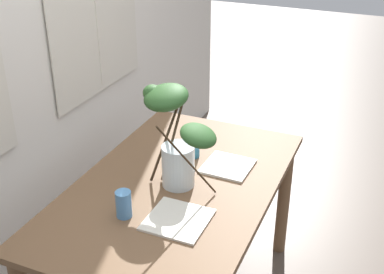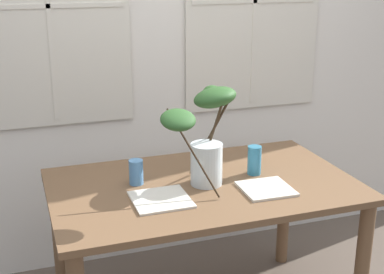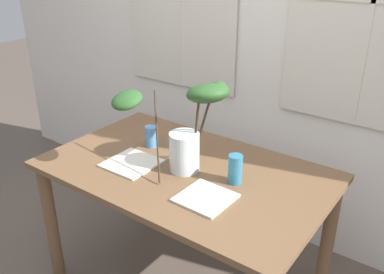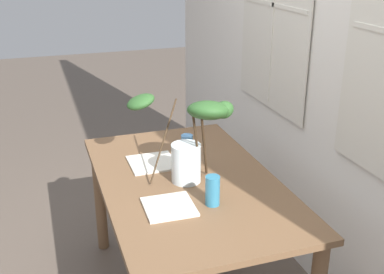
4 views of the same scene
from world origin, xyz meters
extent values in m
cube|color=silver|center=(0.00, 0.83, 1.54)|extent=(4.88, 0.12, 3.08)
cube|color=white|center=(-0.60, 0.76, 1.56)|extent=(0.80, 0.01, 1.24)
cube|color=silver|center=(-0.60, 0.76, 1.56)|extent=(0.87, 0.01, 1.31)
cube|color=silver|center=(-0.60, 0.76, 1.56)|extent=(0.02, 0.01, 1.24)
cube|color=silver|center=(-0.60, 0.76, 1.56)|extent=(0.80, 0.01, 0.02)
cube|color=white|center=(0.60, 0.76, 1.56)|extent=(0.80, 0.01, 1.24)
cube|color=silver|center=(0.60, 0.76, 1.56)|extent=(0.87, 0.01, 1.31)
cube|color=silver|center=(0.60, 0.76, 1.56)|extent=(0.02, 0.01, 1.24)
cube|color=silver|center=(0.60, 0.76, 1.56)|extent=(0.80, 0.01, 0.02)
cube|color=brown|center=(0.00, 0.00, 0.75)|extent=(1.46, 0.89, 0.03)
cylinder|color=brown|center=(0.67, -0.39, 0.37)|extent=(0.07, 0.07, 0.74)
cylinder|color=brown|center=(-0.67, 0.39, 0.37)|extent=(0.07, 0.07, 0.74)
cylinder|color=brown|center=(0.67, 0.39, 0.37)|extent=(0.07, 0.07, 0.74)
cylinder|color=silver|center=(0.01, -0.01, 0.87)|extent=(0.15, 0.15, 0.20)
cylinder|color=silver|center=(0.01, -0.01, 0.81)|extent=(0.14, 0.14, 0.06)
cylinder|color=#382819|center=(0.05, 0.03, 0.97)|extent=(0.11, 0.09, 0.39)
ellipsoid|color=#285123|center=(0.08, 0.08, 1.17)|extent=(0.30, 0.30, 0.14)
cylinder|color=#382819|center=(-0.09, -0.10, 0.97)|extent=(0.19, 0.21, 0.38)
ellipsoid|color=#285123|center=(-0.19, -0.19, 1.16)|extent=(0.21, 0.22, 0.12)
cylinder|color=#382819|center=(0.05, 0.07, 0.97)|extent=(0.18, 0.11, 0.39)
ellipsoid|color=#285123|center=(0.10, 0.15, 1.17)|extent=(0.14, 0.15, 0.12)
cylinder|color=#4C84BC|center=(-0.31, 0.10, 0.83)|extent=(0.07, 0.07, 0.12)
cylinder|color=teal|center=(0.28, 0.03, 0.84)|extent=(0.07, 0.07, 0.15)
cube|color=silver|center=(-0.25, -0.13, 0.77)|extent=(0.25, 0.25, 0.01)
cube|color=silver|center=(0.25, -0.17, 0.78)|extent=(0.24, 0.24, 0.01)
camera|label=1|loc=(-1.82, -0.87, 2.06)|focal=47.54mm
camera|label=2|loc=(-0.83, -2.24, 1.78)|focal=50.24mm
camera|label=3|loc=(1.13, -1.49, 1.81)|focal=38.92mm
camera|label=4|loc=(2.12, -0.69, 1.90)|focal=44.84mm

